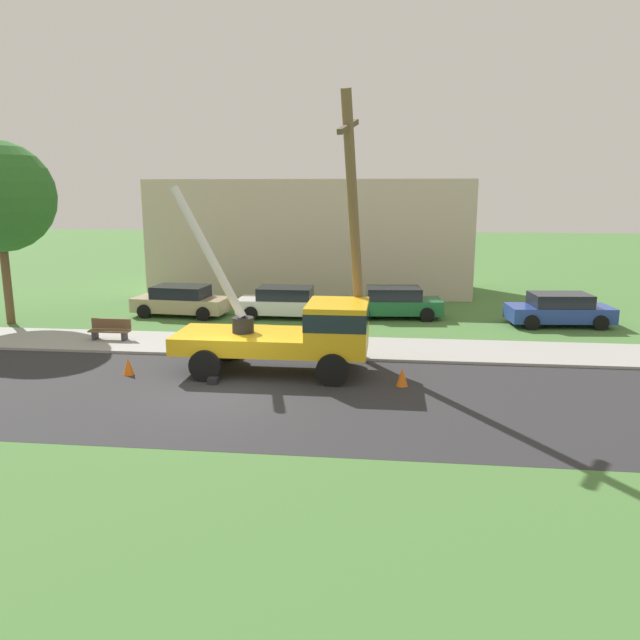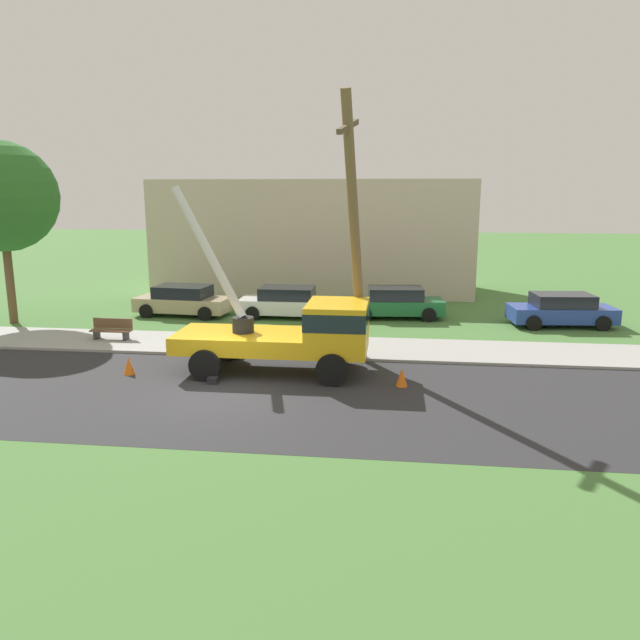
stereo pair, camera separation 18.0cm
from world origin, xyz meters
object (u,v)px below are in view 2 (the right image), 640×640
object	(u,v)px
parked_sedan_blue	(562,310)
traffic_cone_ahead	(402,377)
traffic_cone_behind	(129,366)
parked_sedan_white	(287,302)
utility_truck	(297,330)
park_bench	(112,330)
leaning_utility_pole	(355,232)
parked_sedan_tan	(183,301)
parked_sedan_green	(395,303)
traffic_cone_curbside	(333,357)
roadside_tree_near	(1,197)

from	to	relation	value
parked_sedan_blue	traffic_cone_ahead	bearing A→B (deg)	-126.68
traffic_cone_behind	parked_sedan_white	distance (m)	10.22
utility_truck	park_bench	distance (m)	8.60
leaning_utility_pole	parked_sedan_blue	distance (m)	12.09
traffic_cone_ahead	parked_sedan_white	world-z (taller)	parked_sedan_white
traffic_cone_ahead	parked_sedan_tan	xyz separation A→B (m)	(-10.21, 9.58, 0.43)
traffic_cone_ahead	parked_sedan_white	xyz separation A→B (m)	(-5.25, 9.76, 0.43)
traffic_cone_ahead	parked_sedan_green	xyz separation A→B (m)	(-0.24, 10.28, 0.43)
traffic_cone_ahead	traffic_cone_behind	distance (m)	8.73
parked_sedan_tan	parked_sedan_blue	world-z (taller)	same
leaning_utility_pole	traffic_cone_curbside	size ratio (longest dim) A/B	15.70
parked_sedan_blue	leaning_utility_pole	bearing A→B (deg)	-138.16
leaning_utility_pole	traffic_cone_curbside	xyz separation A→B (m)	(-0.70, 0.36, -4.23)
traffic_cone_curbside	parked_sedan_blue	world-z (taller)	parked_sedan_blue
roadside_tree_near	leaning_utility_pole	bearing A→B (deg)	-18.80
utility_truck	leaning_utility_pole	bearing A→B (deg)	20.88
traffic_cone_behind	parked_sedan_blue	size ratio (longest dim) A/B	0.12
traffic_cone_curbside	parked_sedan_green	world-z (taller)	parked_sedan_green
parked_sedan_white	park_bench	distance (m)	8.14
leaning_utility_pole	park_bench	world-z (taller)	leaning_utility_pole
parked_sedan_green	park_bench	world-z (taller)	parked_sedan_green
traffic_cone_behind	roadside_tree_near	size ratio (longest dim) A/B	0.07
traffic_cone_ahead	park_bench	xyz separation A→B (m)	(-11.26, 4.28, 0.18)
park_bench	parked_sedan_green	bearing A→B (deg)	28.59
traffic_cone_ahead	park_bench	distance (m)	12.04
traffic_cone_behind	parked_sedan_green	bearing A→B (deg)	50.02
utility_truck	traffic_cone_behind	distance (m)	5.56
traffic_cone_ahead	parked_sedan_blue	distance (m)	11.66
traffic_cone_behind	parked_sedan_green	distance (m)	13.22
utility_truck	roadside_tree_near	distance (m)	15.61
leaning_utility_pole	park_bench	distance (m)	10.79
parked_sedan_tan	park_bench	size ratio (longest dim) A/B	2.84
traffic_cone_behind	park_bench	bearing A→B (deg)	121.50
utility_truck	parked_sedan_green	bearing A→B (deg)	71.44
parked_sedan_white	utility_truck	bearing A→B (deg)	-77.78
parked_sedan_green	utility_truck	bearing A→B (deg)	-108.56
utility_truck	roadside_tree_near	bearing A→B (deg)	156.62
traffic_cone_behind	parked_sedan_tan	xyz separation A→B (m)	(-1.48, 9.42, 0.43)
park_bench	parked_sedan_tan	bearing A→B (deg)	78.81
traffic_cone_ahead	traffic_cone_behind	bearing A→B (deg)	178.96
traffic_cone_behind	roadside_tree_near	bearing A→B (deg)	141.02
traffic_cone_curbside	traffic_cone_behind	bearing A→B (deg)	-163.64
parked_sedan_white	traffic_cone_curbside	bearing A→B (deg)	-69.04
traffic_cone_curbside	parked_sedan_green	size ratio (longest dim) A/B	0.12
utility_truck	traffic_cone_behind	size ratio (longest dim) A/B	12.07
traffic_cone_behind	roadside_tree_near	distance (m)	12.06
traffic_cone_behind	park_bench	world-z (taller)	park_bench
traffic_cone_ahead	parked_sedan_blue	size ratio (longest dim) A/B	0.12
traffic_cone_behind	parked_sedan_white	size ratio (longest dim) A/B	0.13
leaning_utility_pole	traffic_cone_curbside	distance (m)	4.30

